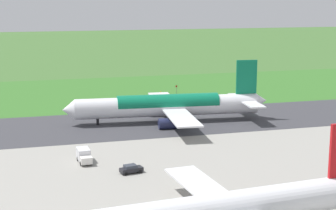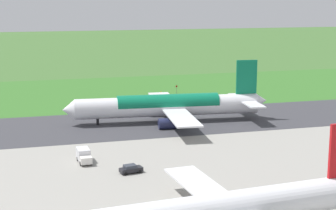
{
  "view_description": "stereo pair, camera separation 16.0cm",
  "coord_description": "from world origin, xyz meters",
  "px_view_note": "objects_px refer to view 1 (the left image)",
  "views": [
    {
      "loc": [
        30.18,
        130.84,
        31.83
      ],
      "look_at": [
        -6.37,
        0.0,
        4.5
      ],
      "focal_mm": 57.12,
      "sensor_mm": 36.0,
      "label": 1
    },
    {
      "loc": [
        30.03,
        130.88,
        31.83
      ],
      "look_at": [
        -6.37,
        0.0,
        4.5
      ],
      "focal_mm": 57.12,
      "sensor_mm": 36.0,
      "label": 2
    }
  ],
  "objects_px": {
    "service_car_followme": "(131,169)",
    "no_stopping_sign": "(176,89)",
    "airliner_main": "(169,106)",
    "airliner_parked_mid": "(228,208)",
    "service_truck_fuel": "(84,156)",
    "traffic_cone_orange": "(161,92)"
  },
  "relations": [
    {
      "from": "service_car_followme",
      "to": "no_stopping_sign",
      "type": "relative_size",
      "value": 1.58
    },
    {
      "from": "no_stopping_sign",
      "to": "traffic_cone_orange",
      "type": "height_order",
      "value": "no_stopping_sign"
    },
    {
      "from": "service_car_followme",
      "to": "service_truck_fuel",
      "type": "relative_size",
      "value": 0.76
    },
    {
      "from": "service_car_followme",
      "to": "no_stopping_sign",
      "type": "height_order",
      "value": "no_stopping_sign"
    },
    {
      "from": "service_car_followme",
      "to": "traffic_cone_orange",
      "type": "distance_m",
      "value": 86.12
    },
    {
      "from": "service_car_followme",
      "to": "traffic_cone_orange",
      "type": "height_order",
      "value": "service_car_followme"
    },
    {
      "from": "service_car_followme",
      "to": "traffic_cone_orange",
      "type": "bearing_deg",
      "value": -108.51
    },
    {
      "from": "airliner_parked_mid",
      "to": "service_car_followme",
      "type": "xyz_separation_m",
      "value": [
        7.45,
        -29.09,
        -3.03
      ]
    },
    {
      "from": "service_car_followme",
      "to": "no_stopping_sign",
      "type": "bearing_deg",
      "value": -112.21
    },
    {
      "from": "airliner_main",
      "to": "traffic_cone_orange",
      "type": "xyz_separation_m",
      "value": [
        -9.2,
        -43.45,
        -4.08
      ]
    },
    {
      "from": "airliner_parked_mid",
      "to": "service_truck_fuel",
      "type": "height_order",
      "value": "airliner_parked_mid"
    },
    {
      "from": "airliner_parked_mid",
      "to": "service_truck_fuel",
      "type": "xyz_separation_m",
      "value": [
        15.01,
        -38.08,
        -2.47
      ]
    },
    {
      "from": "no_stopping_sign",
      "to": "airliner_main",
      "type": "bearing_deg",
      "value": 71.0
    },
    {
      "from": "airliner_main",
      "to": "traffic_cone_orange",
      "type": "bearing_deg",
      "value": -101.95
    },
    {
      "from": "traffic_cone_orange",
      "to": "airliner_parked_mid",
      "type": "bearing_deg",
      "value": 79.82
    },
    {
      "from": "airliner_main",
      "to": "service_car_followme",
      "type": "distance_m",
      "value": 42.45
    },
    {
      "from": "service_car_followme",
      "to": "airliner_parked_mid",
      "type": "bearing_deg",
      "value": 104.37
    },
    {
      "from": "airliner_parked_mid",
      "to": "service_car_followme",
      "type": "height_order",
      "value": "airliner_parked_mid"
    },
    {
      "from": "airliner_main",
      "to": "no_stopping_sign",
      "type": "height_order",
      "value": "airliner_main"
    },
    {
      "from": "airliner_parked_mid",
      "to": "traffic_cone_orange",
      "type": "relative_size",
      "value": 88.28
    },
    {
      "from": "airliner_parked_mid",
      "to": "traffic_cone_orange",
      "type": "height_order",
      "value": "airliner_parked_mid"
    },
    {
      "from": "airliner_main",
      "to": "service_car_followme",
      "type": "xyz_separation_m",
      "value": [
        18.14,
        38.22,
        -3.51
      ]
    }
  ]
}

